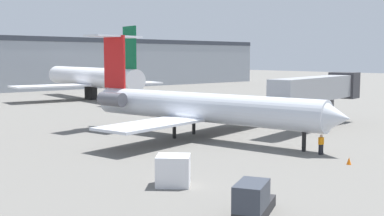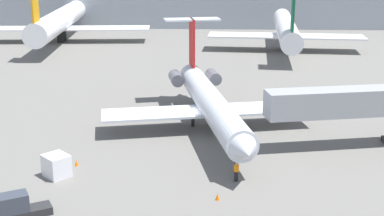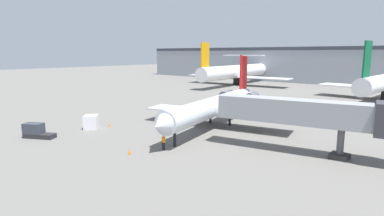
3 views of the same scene
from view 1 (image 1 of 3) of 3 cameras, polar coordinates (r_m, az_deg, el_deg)
ground_plane at (r=47.74m, az=-0.60°, el=-3.73°), size 400.00×400.00×0.10m
regional_jet at (r=48.22m, az=0.14°, el=0.26°), size 23.28×30.15×10.47m
jet_bridge at (r=56.88m, az=15.05°, el=2.23°), size 18.62×6.38×6.16m
ground_crew_marshaller at (r=41.39m, az=15.00°, el=-4.17°), size 0.44×0.32×1.69m
baggage_tug_lead at (r=24.77m, az=7.22°, el=-10.92°), size 4.18×3.16×1.90m
cargo_container_uld at (r=30.51m, az=-2.24°, el=-7.39°), size 2.77×2.76×1.92m
traffic_cone_near at (r=33.10m, az=-3.22°, el=-7.54°), size 0.36×0.36×0.55m
traffic_cone_mid at (r=38.31m, az=18.05°, el=-5.96°), size 0.36×0.36×0.55m
parked_airliner_west_mid at (r=94.21m, az=-11.84°, el=3.53°), size 29.64×35.02×13.09m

